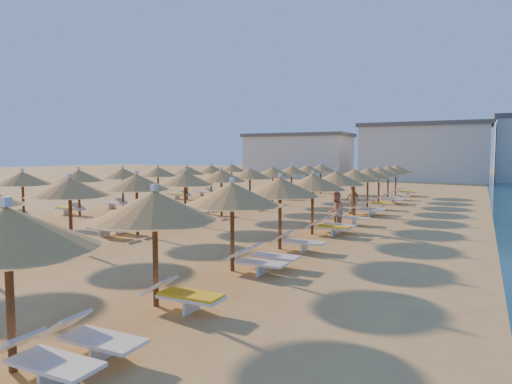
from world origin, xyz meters
The scene contains 8 objects.
ground centered at (0.00, 0.00, 0.00)m, with size 220.00×220.00×0.00m, color tan.
hotel_blocks centered at (3.02, 46.42, 3.70)m, with size 49.57×11.80×8.10m.
parasol_row_east centered at (3.29, 3.52, 2.10)m, with size 2.85×36.02×2.61m.
parasol_row_west centered at (-2.96, 3.52, 2.10)m, with size 2.85×36.02×2.61m.
parasol_row_inland centered at (-9.82, 5.17, 2.10)m, with size 2.85×26.07×2.61m.
loungers centered at (-1.84, 3.76, 0.34)m, with size 16.28×34.68×0.66m.
beachgoer_c centered at (3.12, 7.34, 0.78)m, with size 0.91×0.38×1.55m, color tan.
beachgoer_b centered at (3.89, 1.52, 0.84)m, with size 0.81×0.63×1.67m, color tan.
Camera 1 is at (9.43, -17.31, 3.20)m, focal length 32.00 mm.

